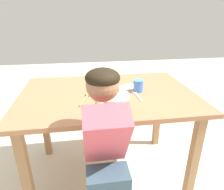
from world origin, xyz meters
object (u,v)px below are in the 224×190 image
(spoon, at_px, (86,97))
(plate, at_px, (112,95))
(fork, at_px, (136,95))
(drinking_cup, at_px, (138,86))
(person, at_px, (106,167))

(spoon, bearing_deg, plate, -71.69)
(fork, height_order, drinking_cup, drinking_cup)
(plate, bearing_deg, person, -101.50)
(drinking_cup, bearing_deg, fork, -114.11)
(plate, relative_size, fork, 1.12)
(spoon, relative_size, drinking_cup, 2.38)
(spoon, bearing_deg, person, -152.63)
(person, bearing_deg, plate, 78.50)
(fork, height_order, spoon, spoon)
(drinking_cup, xyz_separation_m, person, (-0.31, -0.55, -0.21))
(plate, height_order, person, person)
(plate, bearing_deg, spoon, 179.56)
(fork, bearing_deg, plate, 86.46)
(fork, relative_size, person, 0.21)
(plate, relative_size, spoon, 1.21)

